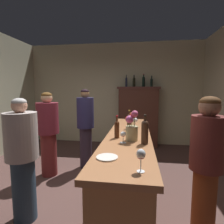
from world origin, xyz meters
name	(u,v)px	position (x,y,z in m)	size (l,w,h in m)	color
floor	(86,196)	(0.00, 0.00, 0.00)	(7.52, 7.52, 0.00)	#4C322E
wall_back	(113,94)	(0.00, 2.95, 1.47)	(5.14, 0.12, 2.94)	#BDB693
bar_counter	(128,169)	(0.63, -0.06, 0.50)	(0.57, 2.65, 0.99)	#A96F40
display_cabinet	(138,116)	(0.75, 2.66, 0.87)	(1.16, 0.40, 1.68)	#48271D
wine_bottle_pinot	(117,128)	(0.49, -0.29, 1.11)	(0.06, 0.06, 0.28)	#4C2613
wine_bottle_malbec	(129,120)	(0.61, 0.30, 1.12)	(0.07, 0.07, 0.29)	#482C1D
wine_bottle_chardonnay	(145,131)	(0.82, -0.50, 1.13)	(0.08, 0.08, 0.32)	#402A1D
wine_glass_front	(141,155)	(0.77, -1.20, 1.11)	(0.07, 0.07, 0.17)	white
wine_glass_mid	(135,121)	(0.70, 0.40, 1.10)	(0.08, 0.08, 0.15)	white
wine_glass_rear	(123,135)	(0.59, -0.49, 1.08)	(0.07, 0.07, 0.13)	white
flower_arrangement	(132,127)	(0.68, -0.39, 1.15)	(0.15, 0.15, 0.36)	tan
cheese_plate	(107,157)	(0.49, -0.97, 0.99)	(0.19, 0.19, 0.01)	white
display_bottle_left	(126,82)	(0.41, 2.66, 1.82)	(0.06, 0.06, 0.33)	#202437
display_bottle_midleft	(134,82)	(0.62, 2.66, 1.82)	(0.08, 0.08, 0.32)	black
display_bottle_center	(144,81)	(0.88, 2.66, 1.83)	(0.08, 0.08, 0.35)	black
display_bottle_midright	(152,82)	(1.10, 2.66, 1.81)	(0.07, 0.07, 0.30)	black
patron_near_entrance	(48,131)	(-0.88, 0.59, 0.84)	(0.39, 0.39, 1.54)	maroon
patron_tall	(22,156)	(-0.60, -0.57, 0.80)	(0.37, 0.37, 1.48)	#233647
patron_in_navy	(86,125)	(-0.30, 1.03, 0.88)	(0.34, 0.34, 1.60)	#2F2634
bartender	(206,162)	(1.45, -0.55, 0.84)	(0.33, 0.33, 1.51)	brown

